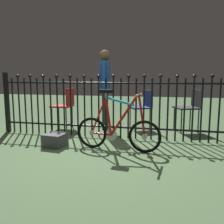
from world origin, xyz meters
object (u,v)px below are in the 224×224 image
at_px(chair_navy, 143,105).
at_px(display_crate, 55,140).
at_px(chair_red, 65,103).
at_px(bicycle, 117,130).
at_px(person_visitor, 105,83).
at_px(chair_charcoal, 190,105).

distance_m(chair_navy, display_crate, 2.08).
height_order(chair_navy, chair_red, chair_red).
bearing_deg(chair_red, bicycle, -43.36).
bearing_deg(person_visitor, chair_navy, 14.23).
xyz_separation_m(bicycle, person_visitor, (-0.56, 1.41, 0.66)).
xyz_separation_m(bicycle, chair_navy, (0.22, 1.61, 0.19)).
xyz_separation_m(chair_charcoal, chair_navy, (-0.94, 0.05, -0.02)).
bearing_deg(display_crate, person_visitor, 72.70).
relative_size(bicycle, chair_red, 1.52).
relative_size(chair_charcoal, person_visitor, 0.51).
relative_size(person_visitor, display_crate, 5.24).
bearing_deg(chair_charcoal, display_crate, -143.91).
bearing_deg(chair_red, chair_charcoal, 4.90).
distance_m(bicycle, display_crate, 1.02).
xyz_separation_m(chair_navy, display_crate, (-1.22, -1.63, -0.40)).
height_order(chair_navy, display_crate, chair_navy).
xyz_separation_m(bicycle, chair_red, (-1.42, 1.34, 0.21)).
distance_m(chair_charcoal, person_visitor, 1.78).
relative_size(chair_red, person_visitor, 0.52).
relative_size(chair_navy, person_visitor, 0.50).
height_order(chair_charcoal, display_crate, chair_charcoal).
bearing_deg(chair_navy, display_crate, -126.92).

